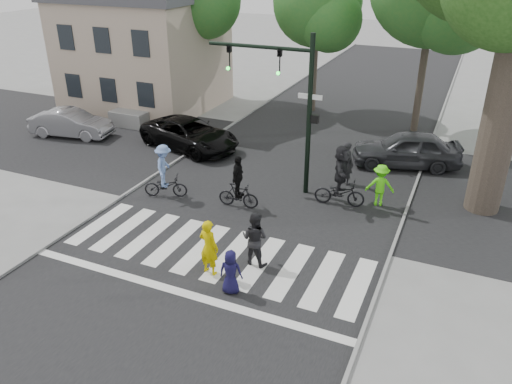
# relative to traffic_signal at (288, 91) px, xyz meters

# --- Properties ---
(ground) EXTENTS (120.00, 120.00, 0.00)m
(ground) POSITION_rel_traffic_signal_xyz_m (-0.35, -6.20, -3.90)
(ground) COLOR gray
(ground) RESTS_ON ground
(road_stem) EXTENTS (10.00, 70.00, 0.01)m
(road_stem) POSITION_rel_traffic_signal_xyz_m (-0.35, -1.20, -3.90)
(road_stem) COLOR black
(road_stem) RESTS_ON ground
(road_cross) EXTENTS (70.00, 10.00, 0.01)m
(road_cross) POSITION_rel_traffic_signal_xyz_m (-0.35, 1.80, -3.89)
(road_cross) COLOR black
(road_cross) RESTS_ON ground
(curb_left) EXTENTS (0.10, 70.00, 0.10)m
(curb_left) POSITION_rel_traffic_signal_xyz_m (-5.40, -1.20, -3.85)
(curb_left) COLOR gray
(curb_left) RESTS_ON ground
(curb_right) EXTENTS (0.10, 70.00, 0.10)m
(curb_right) POSITION_rel_traffic_signal_xyz_m (4.70, -1.20, -3.85)
(curb_right) COLOR gray
(curb_right) RESTS_ON ground
(crosswalk) EXTENTS (10.00, 3.85, 0.01)m
(crosswalk) POSITION_rel_traffic_signal_xyz_m (-0.35, -5.54, -3.89)
(crosswalk) COLOR silver
(crosswalk) RESTS_ON ground
(traffic_signal) EXTENTS (4.45, 0.29, 6.00)m
(traffic_signal) POSITION_rel_traffic_signal_xyz_m (0.00, 0.00, 0.00)
(traffic_signal) COLOR black
(traffic_signal) RESTS_ON ground
(bg_tree_2) EXTENTS (5.04, 4.80, 8.40)m
(bg_tree_2) POSITION_rel_traffic_signal_xyz_m (-2.11, 10.42, 1.88)
(bg_tree_2) COLOR brown
(bg_tree_2) RESTS_ON ground
(house) EXTENTS (8.40, 8.10, 8.82)m
(house) POSITION_rel_traffic_signal_xyz_m (-11.85, 7.78, -0.10)
(house) COLOR tan
(house) RESTS_ON ground
(pedestrian_woman) EXTENTS (0.69, 0.52, 1.74)m
(pedestrian_woman) POSITION_rel_traffic_signal_xyz_m (0.01, -6.23, -3.03)
(pedestrian_woman) COLOR #D0B900
(pedestrian_woman) RESTS_ON ground
(pedestrian_child) EXTENTS (0.71, 0.53, 1.31)m
(pedestrian_child) POSITION_rel_traffic_signal_xyz_m (0.99, -6.80, -3.24)
(pedestrian_child) COLOR #131037
(pedestrian_child) RESTS_ON ground
(pedestrian_adult) EXTENTS (0.88, 0.70, 1.71)m
(pedestrian_adult) POSITION_rel_traffic_signal_xyz_m (1.01, -5.25, -3.04)
(pedestrian_adult) COLOR black
(pedestrian_adult) RESTS_ON ground
(cyclist_left) EXTENTS (1.74, 1.21, 2.08)m
(cyclist_left) POSITION_rel_traffic_signal_xyz_m (-3.93, -2.48, -3.00)
(cyclist_left) COLOR black
(cyclist_left) RESTS_ON ground
(cyclist_mid) EXTENTS (1.56, 0.96, 1.99)m
(cyclist_mid) POSITION_rel_traffic_signal_xyz_m (-1.03, -2.14, -3.09)
(cyclist_mid) COLOR black
(cyclist_mid) RESTS_ON ground
(cyclist_right) EXTENTS (1.90, 1.77, 2.32)m
(cyclist_right) POSITION_rel_traffic_signal_xyz_m (2.30, -0.49, -2.86)
(cyclist_right) COLOR black
(cyclist_right) RESTS_ON ground
(car_suv) EXTENTS (5.47, 3.57, 1.40)m
(car_suv) POSITION_rel_traffic_signal_xyz_m (-5.73, 2.35, -3.20)
(car_suv) COLOR black
(car_suv) RESTS_ON ground
(car_silver) EXTENTS (4.29, 2.13, 1.35)m
(car_silver) POSITION_rel_traffic_signal_xyz_m (-12.05, 1.40, -3.23)
(car_silver) COLOR gray
(car_silver) RESTS_ON ground
(car_grey) EXTENTS (4.88, 3.01, 1.55)m
(car_grey) POSITION_rel_traffic_signal_xyz_m (3.95, 4.26, -3.13)
(car_grey) COLOR #343639
(car_grey) RESTS_ON ground
(bystander_hivis) EXTENTS (1.13, 0.80, 1.59)m
(bystander_hivis) POSITION_rel_traffic_signal_xyz_m (3.64, 0.10, -3.11)
(bystander_hivis) COLOR #55F914
(bystander_hivis) RESTS_ON ground
(bystander_dark) EXTENTS (0.78, 0.69, 1.79)m
(bystander_dark) POSITION_rel_traffic_signal_xyz_m (2.05, 1.40, -3.01)
(bystander_dark) COLOR black
(bystander_dark) RESTS_ON ground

